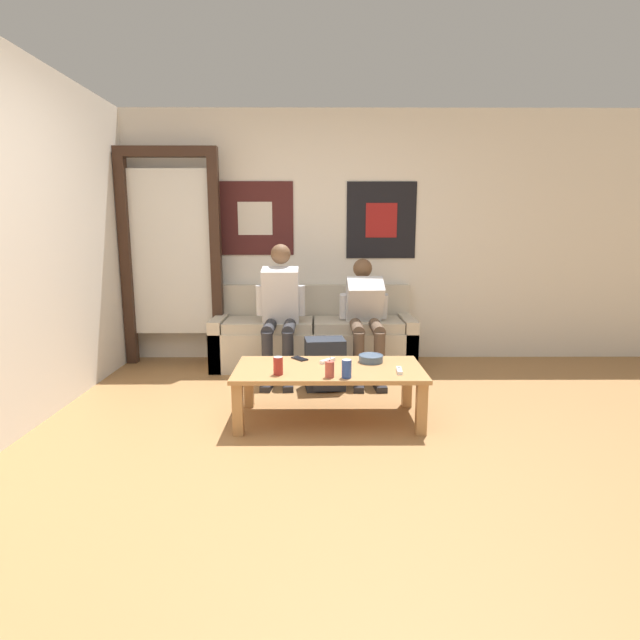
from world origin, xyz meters
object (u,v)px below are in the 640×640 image
(couch, at_px, (314,338))
(coffee_table, at_px, (329,375))
(person_seated_adult, at_px, (280,306))
(cell_phone, at_px, (300,359))
(game_controller_near_left, at_px, (328,361))
(backpack, at_px, (325,365))
(pillar_candle, at_px, (330,369))
(person_seated_teen, at_px, (365,312))
(game_controller_near_right, at_px, (399,370))
(drink_can_red, at_px, (278,366))
(drink_can_blue, at_px, (347,369))
(ceramic_bowl, at_px, (371,358))

(couch, bearing_deg, coffee_table, -85.33)
(person_seated_adult, distance_m, cell_phone, 0.97)
(game_controller_near_left, relative_size, cell_phone, 0.89)
(backpack, xyz_separation_m, pillar_candle, (0.01, -0.96, 0.24))
(coffee_table, xyz_separation_m, person_seated_teen, (0.37, 1.18, 0.26))
(person_seated_adult, bearing_deg, game_controller_near_right, -53.96)
(game_controller_near_right, bearing_deg, cell_phone, 153.54)
(coffee_table, bearing_deg, person_seated_teen, 72.69)
(coffee_table, distance_m, pillar_candle, 0.27)
(pillar_candle, relative_size, cell_phone, 0.83)
(person_seated_adult, height_order, game_controller_near_right, person_seated_adult)
(person_seated_adult, distance_m, game_controller_near_right, 1.57)
(backpack, height_order, pillar_candle, pillar_candle)
(person_seated_teen, xyz_separation_m, backpack, (-0.38, -0.46, -0.39))
(person_seated_teen, bearing_deg, pillar_candle, -104.54)
(person_seated_teen, bearing_deg, game_controller_near_left, -109.83)
(person_seated_teen, distance_m, drink_can_red, 1.53)
(drink_can_blue, relative_size, cell_phone, 0.84)
(couch, xyz_separation_m, cell_phone, (-0.10, -1.25, 0.12))
(drink_can_red, bearing_deg, game_controller_near_right, 3.58)
(pillar_candle, distance_m, game_controller_near_right, 0.50)
(person_seated_teen, bearing_deg, backpack, -129.57)
(couch, height_order, person_seated_teen, person_seated_teen)
(drink_can_red, height_order, game_controller_near_right, drink_can_red)
(drink_can_red, bearing_deg, ceramic_bowl, 25.81)
(game_controller_near_left, bearing_deg, game_controller_near_right, -28.01)
(drink_can_blue, xyz_separation_m, game_controller_near_right, (0.37, 0.13, -0.05))
(person_seated_teen, distance_m, pillar_candle, 1.47)
(backpack, relative_size, game_controller_near_left, 3.36)
(person_seated_teen, distance_m, game_controller_near_right, 1.32)
(person_seated_adult, height_order, drink_can_red, person_seated_adult)
(coffee_table, height_order, drink_can_red, drink_can_red)
(backpack, distance_m, cell_phone, 0.56)
(person_seated_adult, relative_size, cell_phone, 8.32)
(backpack, bearing_deg, pillar_candle, -89.13)
(drink_can_blue, bearing_deg, ceramic_bowl, 62.72)
(couch, distance_m, drink_can_red, 1.68)
(game_controller_near_right, bearing_deg, person_seated_adult, 126.04)
(person_seated_teen, relative_size, drink_can_blue, 8.68)
(backpack, xyz_separation_m, game_controller_near_left, (0.01, -0.57, 0.19))
(coffee_table, height_order, game_controller_near_right, game_controller_near_right)
(person_seated_teen, height_order, backpack, person_seated_teen)
(drink_can_red, bearing_deg, person_seated_adult, 93.52)
(person_seated_adult, xyz_separation_m, ceramic_bowl, (0.75, -0.99, -0.24))
(drink_can_red, relative_size, cell_phone, 0.84)
(person_seated_adult, bearing_deg, game_controller_near_left, -66.99)
(backpack, xyz_separation_m, ceramic_bowl, (0.33, -0.57, 0.21))
(coffee_table, distance_m, backpack, 0.72)
(ceramic_bowl, bearing_deg, cell_phone, 171.45)
(couch, xyz_separation_m, ceramic_bowl, (0.44, -1.33, 0.14))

